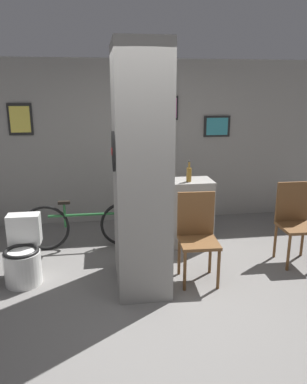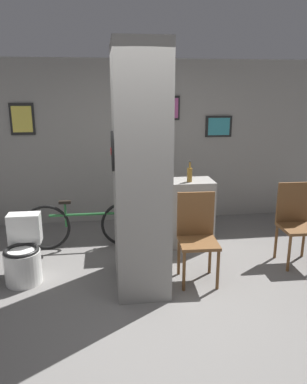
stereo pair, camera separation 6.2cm
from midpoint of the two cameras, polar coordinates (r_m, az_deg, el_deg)
ground_plane at (r=4.05m, az=-1.35°, el=-16.57°), size 14.00×14.00×0.00m
wall_back at (r=6.11m, az=-4.52°, el=7.48°), size 8.00×0.09×2.60m
pillar_center at (r=4.00m, az=-2.45°, el=3.21°), size 0.59×0.96×2.60m
counter_shelf at (r=5.23m, az=1.80°, el=-3.28°), size 1.24×0.44×0.94m
toilet at (r=4.60m, az=-19.61°, el=-9.14°), size 0.41×0.57×0.74m
chair_near_pillar at (r=4.32m, az=6.29°, el=-6.25°), size 0.45×0.45×1.01m
chair_by_doorway at (r=5.05m, az=20.45°, el=-3.89°), size 0.44×0.44×1.01m
bicycle at (r=5.26m, az=-10.69°, el=-4.97°), size 1.70×0.42×0.69m
bottle_tall at (r=5.05m, az=5.08°, el=2.77°), size 0.07×0.07×0.29m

